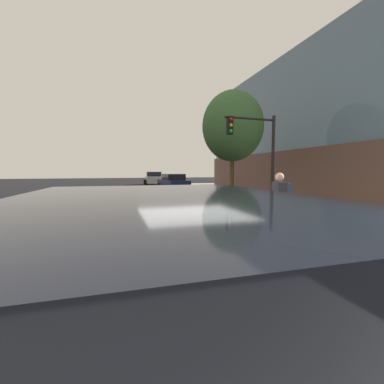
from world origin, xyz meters
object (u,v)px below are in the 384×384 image
at_px(sedan_mid, 173,182).
at_px(sedan_far, 153,178).
at_px(street_tree_near, 233,126).
at_px(fire_hydrant, 275,192).
at_px(cyclist, 277,206).
at_px(traffic_light_near, 257,145).
at_px(sedan_near, 162,315).

xyz_separation_m(sedan_mid, sedan_far, (-0.20, 9.89, 0.08)).
xyz_separation_m(sedan_far, street_tree_near, (2.25, -17.16, 3.59)).
bearing_deg(sedan_mid, fire_hydrant, -66.53).
bearing_deg(street_tree_near, cyclist, -109.41).
bearing_deg(traffic_light_near, sedan_mid, 95.59).
height_order(sedan_far, traffic_light_near, traffic_light_near).
relative_size(sedan_far, fire_hydrant, 6.25).
distance_m(sedan_mid, fire_hydrant, 9.86).
distance_m(sedan_near, traffic_light_near, 10.32).
height_order(sedan_near, sedan_mid, sedan_near).
bearing_deg(sedan_mid, sedan_far, 91.17).
distance_m(fire_hydrant, street_tree_near, 4.68).
distance_m(sedan_far, cyclist, 25.89).
relative_size(cyclist, fire_hydrant, 2.18).
relative_size(sedan_mid, traffic_light_near, 1.05).
bearing_deg(sedan_far, cyclist, -91.82).
distance_m(sedan_far, traffic_light_near, 21.55).
relative_size(cyclist, street_tree_near, 0.26).
bearing_deg(fire_hydrant, sedan_far, 102.30).
relative_size(sedan_near, street_tree_near, 0.71).
xyz_separation_m(sedan_mid, cyclist, (-1.02, -15.99, 0.08)).
bearing_deg(sedan_mid, cyclist, -93.66).
height_order(cyclist, fire_hydrant, cyclist).
distance_m(sedan_far, street_tree_near, 17.68).
bearing_deg(fire_hydrant, street_tree_near, 136.73).
height_order(sedan_far, cyclist, cyclist).
relative_size(cyclist, traffic_light_near, 0.40).
relative_size(sedan_near, fire_hydrant, 5.96).
bearing_deg(fire_hydrant, cyclist, -125.46).
height_order(sedan_mid, traffic_light_near, traffic_light_near).
relative_size(sedan_far, street_tree_near, 0.74).
bearing_deg(cyclist, street_tree_near, 70.59).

